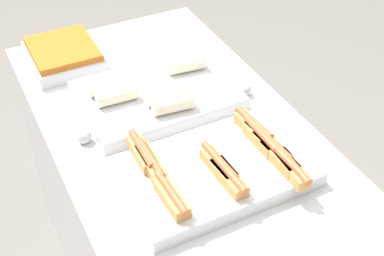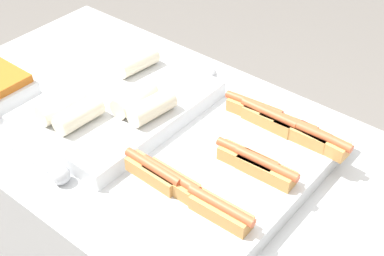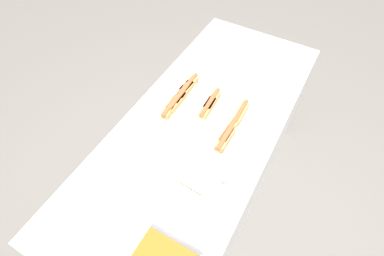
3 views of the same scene
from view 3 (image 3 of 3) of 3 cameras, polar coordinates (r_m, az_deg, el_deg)
name	(u,v)px [view 3 (image 3 of 3)]	position (r m, az deg, el deg)	size (l,w,h in m)	color
ground_plane	(198,198)	(2.43, 1.19, -13.22)	(12.00, 12.00, 0.00)	slate
counter	(199,168)	(2.01, 1.41, -7.65)	(1.90, 0.79, 0.94)	silver
tray_hotdogs	(204,113)	(1.63, 2.33, 2.83)	(0.41, 0.54, 0.10)	silver
tray_wraps	(166,173)	(1.42, -5.07, -8.52)	(0.37, 0.51, 0.11)	silver
serving_spoon_near	(226,190)	(1.40, 6.48, -11.68)	(0.25, 0.05, 0.05)	#B2B5BA
serving_spoon_far	(125,139)	(1.58, -12.59, -2.01)	(0.27, 0.05, 0.05)	#B2B5BA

